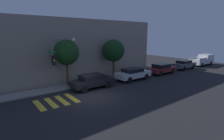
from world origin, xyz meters
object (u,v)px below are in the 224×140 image
(sedan_middle, at_px, (133,74))
(tree_midblock, at_px, (114,51))
(sedan_near_corner, at_px, (92,81))
(pickup_truck, at_px, (203,60))
(sedan_tail_of_row, at_px, (184,64))
(traffic_light_pole, at_px, (59,56))
(tree_near_corner, at_px, (66,53))
(sedan_far_end, at_px, (162,68))

(sedan_middle, distance_m, tree_midblock, 3.64)
(sedan_near_corner, relative_size, pickup_truck, 0.83)
(sedan_tail_of_row, bearing_deg, sedan_near_corner, 180.00)
(traffic_light_pole, bearing_deg, tree_near_corner, 32.43)
(traffic_light_pole, relative_size, sedan_far_end, 1.18)
(traffic_light_pole, xyz_separation_m, sedan_far_end, (14.08, -1.27, -2.64))
(sedan_far_end, distance_m, tree_midblock, 7.74)
(sedan_near_corner, height_order, sedan_middle, sedan_near_corner)
(sedan_near_corner, height_order, sedan_tail_of_row, sedan_near_corner)
(tree_midblock, bearing_deg, sedan_far_end, -15.63)
(pickup_truck, xyz_separation_m, tree_midblock, (-18.74, 1.95, 2.52))
(sedan_middle, bearing_deg, sedan_near_corner, 180.00)
(sedan_far_end, height_order, pickup_truck, pickup_truck)
(sedan_tail_of_row, height_order, tree_midblock, tree_midblock)
(sedan_middle, xyz_separation_m, sedan_tail_of_row, (11.23, 0.00, -0.01))
(traffic_light_pole, relative_size, pickup_truck, 0.96)
(sedan_far_end, relative_size, sedan_tail_of_row, 1.01)
(sedan_middle, xyz_separation_m, pickup_truck, (17.26, -0.00, 0.18))
(sedan_middle, xyz_separation_m, tree_midblock, (-1.47, 1.95, 2.70))
(traffic_light_pole, xyz_separation_m, sedan_near_corner, (2.85, -1.27, -2.63))
(sedan_tail_of_row, xyz_separation_m, tree_near_corner, (-18.73, 1.95, 2.83))
(traffic_light_pole, distance_m, sedan_far_end, 14.39)
(tree_near_corner, bearing_deg, sedan_tail_of_row, -5.96)
(sedan_middle, bearing_deg, tree_near_corner, 165.39)
(sedan_near_corner, relative_size, tree_near_corner, 0.90)
(sedan_near_corner, bearing_deg, tree_midblock, 24.69)
(sedan_near_corner, distance_m, sedan_tail_of_row, 16.95)
(traffic_light_pole, distance_m, pickup_truck, 25.98)
(pickup_truck, bearing_deg, traffic_light_pole, 177.19)
(sedan_tail_of_row, xyz_separation_m, tree_midblock, (-12.70, 1.95, 2.71))
(pickup_truck, height_order, tree_near_corner, tree_near_corner)
(sedan_middle, distance_m, sedan_tail_of_row, 11.23)
(sedan_near_corner, height_order, tree_near_corner, tree_near_corner)
(sedan_far_end, relative_size, tree_near_corner, 0.88)
(traffic_light_pole, distance_m, tree_near_corner, 1.29)
(sedan_far_end, bearing_deg, sedan_tail_of_row, 0.00)
(sedan_middle, xyz_separation_m, sedan_far_end, (5.51, 0.00, -0.01))
(sedan_near_corner, height_order, pickup_truck, pickup_truck)
(tree_near_corner, relative_size, tree_midblock, 1.01)
(traffic_light_pole, height_order, sedan_near_corner, traffic_light_pole)
(traffic_light_pole, height_order, pickup_truck, traffic_light_pole)
(traffic_light_pole, bearing_deg, sedan_middle, -8.43)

